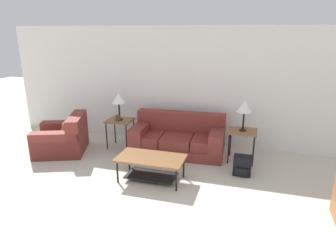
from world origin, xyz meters
TOP-DOWN VIEW (x-y plane):
  - wall_back at (0.00, 4.70)m, footprint 9.02×0.06m
  - couch at (-0.16, 4.02)m, footprint 1.95×1.00m
  - armchair at (-2.53, 3.37)m, footprint 1.28×1.30m
  - coffee_table at (-0.30, 2.69)m, footprint 1.16×0.63m
  - side_table_left at (-1.46, 3.95)m, footprint 0.55×0.49m
  - side_table_right at (1.15, 3.95)m, footprint 0.55×0.49m
  - table_lamp_left at (-1.46, 3.95)m, footprint 0.29×0.29m
  - table_lamp_right at (1.15, 3.95)m, footprint 0.29×0.29m
  - backpack at (1.21, 3.34)m, footprint 0.31×0.30m
  - picture_frame at (-1.47, 3.88)m, footprint 0.10×0.04m

SIDE VIEW (x-z plane):
  - backpack at x=1.21m, z-range 0.00..0.35m
  - armchair at x=-2.53m, z-range -0.11..0.69m
  - couch at x=-0.16m, z-range -0.11..0.71m
  - coffee_table at x=-0.30m, z-range 0.10..0.53m
  - side_table_left at x=-1.46m, z-range 0.25..0.89m
  - side_table_right at x=1.15m, z-range 0.25..0.89m
  - picture_frame at x=-1.47m, z-range 0.64..0.77m
  - table_lamp_left at x=-1.46m, z-range 0.81..1.40m
  - table_lamp_right at x=1.15m, z-range 0.81..1.40m
  - wall_back at x=0.00m, z-range 0.00..2.60m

